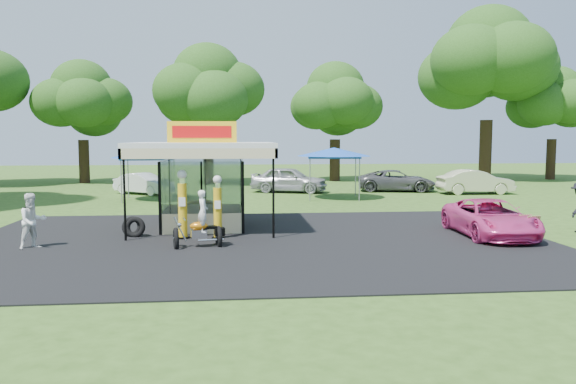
% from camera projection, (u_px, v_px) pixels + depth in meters
% --- Properties ---
extents(ground, '(120.00, 120.00, 0.00)m').
position_uv_depth(ground, '(261.00, 253.00, 17.30)').
color(ground, '#2E4D18').
rests_on(ground, ground).
extents(asphalt_apron, '(20.00, 14.00, 0.04)m').
position_uv_depth(asphalt_apron, '(258.00, 241.00, 19.28)').
color(asphalt_apron, black).
rests_on(asphalt_apron, ground).
extents(gas_station_kiosk, '(5.40, 5.40, 4.18)m').
position_uv_depth(gas_station_kiosk, '(204.00, 184.00, 21.89)').
color(gas_station_kiosk, white).
rests_on(gas_station_kiosk, ground).
extents(gas_pump_left, '(0.46, 0.46, 2.45)m').
position_uv_depth(gas_pump_left, '(183.00, 206.00, 19.59)').
color(gas_pump_left, black).
rests_on(gas_pump_left, ground).
extents(gas_pump_right, '(0.42, 0.42, 2.26)m').
position_uv_depth(gas_pump_right, '(218.00, 209.00, 19.61)').
color(gas_pump_right, black).
rests_on(gas_pump_right, ground).
extents(motorcycle, '(1.71, 1.02, 1.95)m').
position_uv_depth(motorcycle, '(201.00, 225.00, 18.12)').
color(motorcycle, black).
rests_on(motorcycle, ground).
extents(spare_tires, '(0.94, 0.65, 0.78)m').
position_uv_depth(spare_tires, '(134.00, 227.00, 20.06)').
color(spare_tires, black).
rests_on(spare_tires, ground).
extents(a_frame_sign, '(0.56, 0.57, 0.93)m').
position_uv_depth(a_frame_sign, '(529.00, 229.00, 19.10)').
color(a_frame_sign, '#593819').
rests_on(a_frame_sign, ground).
extents(kiosk_car, '(2.82, 1.13, 0.96)m').
position_uv_depth(kiosk_car, '(207.00, 210.00, 24.20)').
color(kiosk_car, gold).
rests_on(kiosk_car, ground).
extents(pink_sedan, '(2.44, 4.92, 1.34)m').
position_uv_depth(pink_sedan, '(490.00, 218.00, 20.19)').
color(pink_sedan, '#E23D8D').
rests_on(pink_sedan, ground).
extents(spectator_west, '(1.11, 1.09, 1.80)m').
position_uv_depth(spectator_west, '(32.00, 221.00, 17.95)').
color(spectator_west, white).
rests_on(spectator_west, ground).
extents(bg_car_a, '(4.17, 3.47, 1.34)m').
position_uv_depth(bg_car_a, '(144.00, 184.00, 35.65)').
color(bg_car_a, white).
rests_on(bg_car_a, ground).
extents(bg_car_c, '(5.37, 3.50, 1.70)m').
position_uv_depth(bg_car_c, '(289.00, 179.00, 36.87)').
color(bg_car_c, '#9D9DA1').
rests_on(bg_car_c, ground).
extents(bg_car_d, '(5.52, 3.34, 1.43)m').
position_uv_depth(bg_car_d, '(397.00, 181.00, 37.65)').
color(bg_car_d, '#4D4C4F').
rests_on(bg_car_d, ground).
extents(bg_car_e, '(4.73, 1.74, 1.55)m').
position_uv_depth(bg_car_e, '(475.00, 182.00, 35.85)').
color(bg_car_e, '#BDBF92').
rests_on(bg_car_e, ground).
extents(tent_west, '(4.19, 4.19, 2.93)m').
position_uv_depth(tent_west, '(148.00, 154.00, 32.23)').
color(tent_west, gray).
rests_on(tent_west, ground).
extents(tent_east, '(4.31, 4.31, 3.01)m').
position_uv_depth(tent_east, '(334.00, 152.00, 32.89)').
color(tent_east, gray).
rests_on(tent_east, ground).
extents(oak_far_b, '(7.96, 7.96, 9.49)m').
position_uv_depth(oak_far_b, '(82.00, 106.00, 44.20)').
color(oak_far_b, black).
rests_on(oak_far_b, ground).
extents(oak_far_c, '(8.96, 8.96, 10.56)m').
position_uv_depth(oak_far_c, '(208.00, 97.00, 43.03)').
color(oak_far_c, black).
rests_on(oak_far_c, ground).
extents(oak_far_d, '(8.10, 8.10, 9.65)m').
position_uv_depth(oak_far_d, '(335.00, 107.00, 46.49)').
color(oak_far_d, black).
rests_on(oak_far_d, ground).
extents(oak_far_e, '(11.85, 11.85, 14.11)m').
position_uv_depth(oak_far_e, '(488.00, 72.00, 46.43)').
color(oak_far_e, black).
rests_on(oak_far_e, ground).
extents(oak_far_f, '(7.89, 7.89, 9.51)m').
position_uv_depth(oak_far_f, '(553.00, 109.00, 48.20)').
color(oak_far_f, black).
rests_on(oak_far_f, ground).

